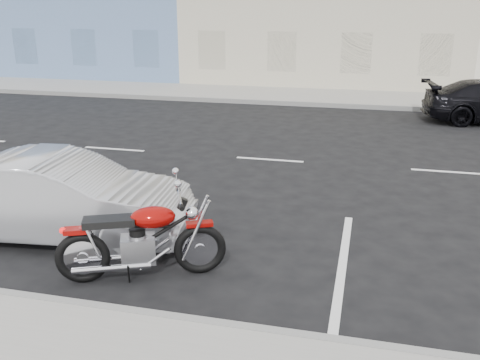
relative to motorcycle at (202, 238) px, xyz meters
name	(u,v)px	position (x,y,z in m)	size (l,w,h in m)	color
ground	(356,166)	(1.86, 5.67, -0.52)	(120.00, 120.00, 0.00)	black
sidewalk_far	(237,94)	(-3.14, 14.37, -0.44)	(80.00, 3.40, 0.15)	gray
curb_far	(226,101)	(-3.14, 12.67, -0.44)	(80.00, 0.12, 0.16)	gray
motorcycle	(202,238)	(0.00, 0.00, 0.00)	(2.11, 1.10, 1.13)	black
sedan_silver	(60,198)	(-2.48, 0.59, 0.15)	(1.41, 4.05, 1.33)	#B6B8BE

